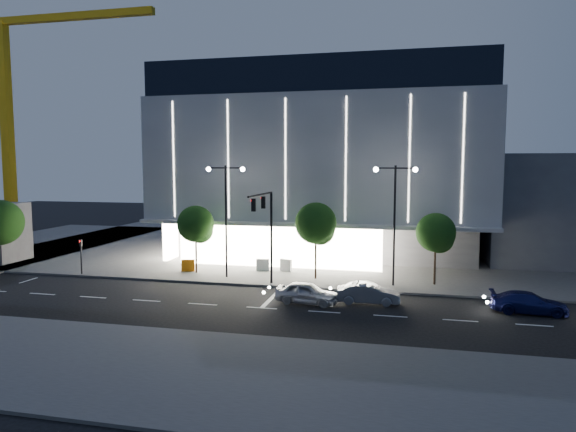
# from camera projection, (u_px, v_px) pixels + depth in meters

# --- Properties ---
(ground) EXTENTS (160.00, 160.00, 0.00)m
(ground) POSITION_uv_depth(u_px,v_px,m) (239.00, 300.00, 34.37)
(ground) COLOR black
(ground) RESTS_ON ground
(sidewalk_museum) EXTENTS (70.00, 40.00, 0.15)m
(sidewalk_museum) POSITION_uv_depth(u_px,v_px,m) (350.00, 247.00, 56.55)
(sidewalk_museum) COLOR #474747
(sidewalk_museum) RESTS_ON ground
(sidewalk_near) EXTENTS (70.00, 10.00, 0.15)m
(sidewalk_near) POSITION_uv_depth(u_px,v_px,m) (263.00, 378.00, 21.61)
(sidewalk_near) COLOR #474747
(sidewalk_near) RESTS_ON ground
(museum) EXTENTS (30.00, 25.80, 18.00)m
(museum) POSITION_uv_depth(u_px,v_px,m) (331.00, 163.00, 54.44)
(museum) COLOR #4C4C51
(museum) RESTS_ON ground
(annex_building) EXTENTS (16.00, 20.00, 10.00)m
(annex_building) POSITION_uv_depth(u_px,v_px,m) (560.00, 205.00, 51.45)
(annex_building) COLOR #4C4C51
(annex_building) RESTS_ON ground
(traffic_mast) EXTENTS (0.33, 5.89, 7.07)m
(traffic_mast) POSITION_uv_depth(u_px,v_px,m) (266.00, 221.00, 36.89)
(traffic_mast) COLOR black
(traffic_mast) RESTS_ON ground
(street_lamp_west) EXTENTS (3.16, 0.36, 9.00)m
(street_lamp_west) POSITION_uv_depth(u_px,v_px,m) (226.00, 204.00, 40.26)
(street_lamp_west) COLOR black
(street_lamp_west) RESTS_ON ground
(street_lamp_east) EXTENTS (3.16, 0.36, 9.00)m
(street_lamp_east) POSITION_uv_depth(u_px,v_px,m) (395.00, 207.00, 37.40)
(street_lamp_east) COLOR black
(street_lamp_east) RESTS_ON ground
(ped_signal_far) EXTENTS (0.22, 0.24, 3.00)m
(ped_signal_far) POSITION_uv_depth(u_px,v_px,m) (81.00, 253.00, 41.85)
(ped_signal_far) COLOR black
(ped_signal_far) RESTS_ON ground
(tower_crane) EXTENTS (32.00, 2.00, 28.50)m
(tower_crane) POSITION_uv_depth(u_px,v_px,m) (11.00, 79.00, 68.52)
(tower_crane) COLOR gold
(tower_crane) RESTS_ON ground
(tree_left) EXTENTS (3.02, 3.02, 5.72)m
(tree_left) POSITION_uv_depth(u_px,v_px,m) (196.00, 226.00, 42.10)
(tree_left) COLOR black
(tree_left) RESTS_ON ground
(tree_mid) EXTENTS (3.25, 3.25, 6.15)m
(tree_mid) POSITION_uv_depth(u_px,v_px,m) (316.00, 226.00, 39.87)
(tree_mid) COLOR black
(tree_mid) RESTS_ON ground
(tree_right) EXTENTS (2.91, 2.91, 5.51)m
(tree_right) POSITION_uv_depth(u_px,v_px,m) (436.00, 235.00, 37.93)
(tree_right) COLOR black
(tree_right) RESTS_ON ground
(car_lead) EXTENTS (4.33, 2.15, 1.42)m
(car_lead) POSITION_uv_depth(u_px,v_px,m) (307.00, 293.00, 33.43)
(car_lead) COLOR #A4A5AB
(car_lead) RESTS_ON ground
(car_second) EXTENTS (4.14, 1.63, 1.34)m
(car_second) POSITION_uv_depth(u_px,v_px,m) (368.00, 294.00, 33.43)
(car_second) COLOR #9EA0A6
(car_second) RESTS_ON ground
(car_third) EXTENTS (4.53, 1.96, 1.30)m
(car_third) POSITION_uv_depth(u_px,v_px,m) (529.00, 303.00, 31.30)
(car_third) COLOR navy
(car_third) RESTS_ON ground
(barrier_a) EXTENTS (1.13, 0.50, 1.00)m
(barrier_a) POSITION_uv_depth(u_px,v_px,m) (188.00, 265.00, 42.94)
(barrier_a) COLOR orange
(barrier_a) RESTS_ON sidewalk_museum
(barrier_b) EXTENTS (1.12, 0.41, 1.00)m
(barrier_b) POSITION_uv_depth(u_px,v_px,m) (263.00, 265.00, 43.21)
(barrier_b) COLOR silver
(barrier_b) RESTS_ON sidewalk_museum
(barrier_d) EXTENTS (1.11, 0.67, 1.00)m
(barrier_d) POSITION_uv_depth(u_px,v_px,m) (286.00, 265.00, 43.10)
(barrier_d) COLOR silver
(barrier_d) RESTS_ON sidewalk_museum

